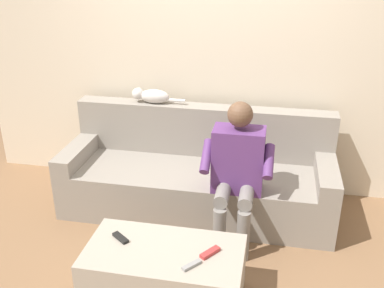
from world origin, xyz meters
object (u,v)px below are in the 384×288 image
object	(u,v)px
cat_on_backrest	(151,96)
remote_red	(210,252)
remote_gray	(192,265)
remote_black	(121,238)
person_solo_seated	(237,167)
couch	(198,176)
coffee_table	(165,275)

from	to	relation	value
cat_on_backrest	remote_red	xyz separation A→B (m)	(-0.79, 1.47, -0.53)
remote_gray	remote_black	distance (m)	0.55
cat_on_backrest	remote_black	distance (m)	1.54
person_solo_seated	remote_black	size ratio (longest dim) A/B	8.23
couch	coffee_table	size ratio (longest dim) A/B	2.30
remote_red	remote_gray	size ratio (longest dim) A/B	1.10
coffee_table	remote_gray	bearing A→B (deg)	149.04
remote_red	remote_black	xyz separation A→B (m)	(0.61, -0.04, -0.00)
couch	person_solo_seated	xyz separation A→B (m)	(-0.38, 0.42, 0.34)
couch	remote_black	distance (m)	1.22
cat_on_backrest	person_solo_seated	bearing A→B (deg)	142.01
remote_black	coffee_table	bearing A→B (deg)	-153.33
person_solo_seated	coffee_table	bearing A→B (deg)	64.84
coffee_table	remote_gray	size ratio (longest dim) A/B	7.65
coffee_table	remote_red	xyz separation A→B (m)	(-0.30, -0.02, 0.22)
cat_on_backrest	remote_gray	bearing A→B (deg)	113.26
couch	remote_black	xyz separation A→B (m)	(0.31, 1.17, 0.11)
remote_red	couch	bearing A→B (deg)	-130.24
couch	remote_black	world-z (taller)	couch
cat_on_backrest	remote_black	world-z (taller)	cat_on_backrest
person_solo_seated	remote_red	xyz separation A→B (m)	(0.08, 0.79, -0.22)
person_solo_seated	remote_red	world-z (taller)	person_solo_seated
remote_red	remote_gray	distance (m)	0.17
couch	coffee_table	distance (m)	1.23
remote_gray	remote_black	size ratio (longest dim) A/B	0.96
remote_red	remote_black	world-z (taller)	remote_red
coffee_table	remote_gray	xyz separation A→B (m)	(-0.21, 0.12, 0.21)
person_solo_seated	remote_gray	distance (m)	0.98
coffee_table	remote_black	bearing A→B (deg)	-10.70
coffee_table	remote_red	distance (m)	0.37
person_solo_seated	remote_gray	bearing A→B (deg)	79.40
couch	coffee_table	bearing A→B (deg)	90.00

